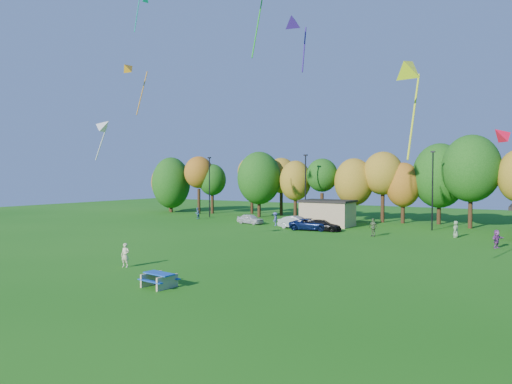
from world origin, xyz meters
The scene contains 20 objects.
ground centered at (0.00, 0.00, 0.00)m, with size 160.00×160.00×0.00m, color #19600F.
tree_line centered at (-1.03, 45.51, 5.91)m, with size 93.57×10.55×11.15m.
lamp_posts centered at (2.00, 40.00, 4.90)m, with size 64.50×0.25×9.09m.
utility_building centered at (-10.00, 38.00, 1.64)m, with size 6.30×4.30×3.25m.
picnic_table centered at (-5.75, 3.83, 0.47)m, with size 2.01×1.72×0.81m.
kite_flyer centered at (-11.67, 6.75, 0.83)m, with size 0.60×0.40×1.65m, color beige.
car_a centered at (-19.55, 35.06, 0.65)m, with size 1.53×3.81×1.30m, color silver.
car_b centered at (-11.99, 33.42, 0.74)m, with size 1.56×4.48×1.48m, color #A5A6AB.
car_c centered at (-9.91, 32.86, 0.68)m, with size 2.26×4.89×1.36m, color #0C1A49.
car_d centered at (-8.50, 32.92, 0.63)m, with size 1.78×4.38×1.27m, color black.
far_person_0 centered at (5.24, 34.92, 0.85)m, with size 0.83×0.54×1.69m, color #6F8D60.
far_person_1 centered at (-15.67, 34.78, 0.85)m, with size 1.10×0.63×1.70m, color #445096.
far_person_2 centered at (9.28, 29.37, 0.80)m, with size 1.48×0.47×1.59m, color #8E3E95.
far_person_3 centered at (-29.66, 36.64, 0.83)m, with size 0.81×0.63×1.67m, color #416990.
far_person_4 centered at (-2.16, 31.32, 0.93)m, with size 1.09×0.45×1.86m, color #5B7548.
kite_3 centered at (-17.31, 9.82, 10.26)m, with size 2.24×1.59×3.51m.
kite_4 centered at (-3.54, 15.99, 17.72)m, with size 1.69×2.87×4.56m.
kite_7 centered at (6.65, 8.69, 11.61)m, with size 1.48×3.34×5.52m.
kite_9 centered at (-22.43, 17.35, 16.88)m, with size 1.32×3.21×5.39m.
kite_14 centered at (10.63, 9.78, 8.23)m, with size 1.34×1.29×1.08m.
Camera 1 is at (12.17, -14.86, 6.22)m, focal length 32.00 mm.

